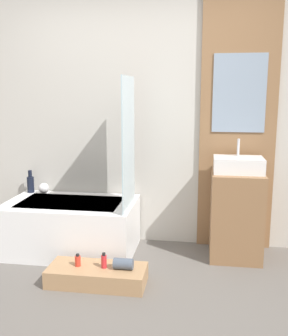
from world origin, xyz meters
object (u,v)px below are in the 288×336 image
object	(u,v)px
bathtub	(71,226)
sink	(238,165)
wooden_step_bench	(97,275)
vase_round_light	(44,188)
vase_tall_dark	(31,183)
bottle_soap_primary	(78,261)
bottle_soap_secondary	(104,261)

from	to	relation	value
bathtub	sink	bearing A→B (deg)	4.10
sink	bathtub	bearing A→B (deg)	-175.90
wooden_step_bench	vase_round_light	world-z (taller)	vase_round_light
bathtub	vase_tall_dark	distance (m)	0.71
sink	bottle_soap_primary	world-z (taller)	sink
sink	wooden_step_bench	bearing A→B (deg)	-147.47
bottle_soap_primary	vase_tall_dark	bearing A→B (deg)	131.25
bathtub	bottle_soap_secondary	xyz separation A→B (m)	(0.49, -0.63, -0.05)
vase_round_light	bottle_soap_primary	bearing A→B (deg)	-54.06
sink	bottle_soap_primary	xyz separation A→B (m)	(-1.33, -0.74, -0.70)
vase_round_light	wooden_step_bench	bearing A→B (deg)	-47.89
bottle_soap_secondary	vase_tall_dark	bearing A→B (deg)	138.19
vase_tall_dark	vase_round_light	distance (m)	0.16
wooden_step_bench	bottle_soap_primary	xyz separation A→B (m)	(-0.16, 0.00, 0.12)
vase_round_light	bottle_soap_primary	xyz separation A→B (m)	(0.65, -0.90, -0.37)
bottle_soap_secondary	bottle_soap_primary	bearing A→B (deg)	180.00
wooden_step_bench	vase_tall_dark	size ratio (longest dim) A/B	3.38
vase_round_light	bottle_soap_secondary	xyz separation A→B (m)	(0.88, -0.90, -0.36)
bathtub	bottle_soap_primary	distance (m)	0.69
wooden_step_bench	bottle_soap_primary	distance (m)	0.20
wooden_step_bench	vase_round_light	bearing A→B (deg)	132.11
wooden_step_bench	bottle_soap_secondary	bearing A→B (deg)	0.00
vase_tall_dark	wooden_step_bench	bearing A→B (deg)	-43.54
bathtub	wooden_step_bench	bearing A→B (deg)	-55.60
vase_round_light	bottle_soap_secondary	size ratio (longest dim) A/B	0.86
vase_round_light	bottle_soap_secondary	bearing A→B (deg)	-45.84
vase_round_light	sink	bearing A→B (deg)	-4.66
wooden_step_bench	bottle_soap_primary	size ratio (longest dim) A/B	7.69
wooden_step_bench	bathtub	bearing A→B (deg)	124.40
wooden_step_bench	bottle_soap_primary	world-z (taller)	bottle_soap_primary
sink	bottle_soap_primary	bearing A→B (deg)	-150.75
sink	bottle_soap_primary	size ratio (longest dim) A/B	4.30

